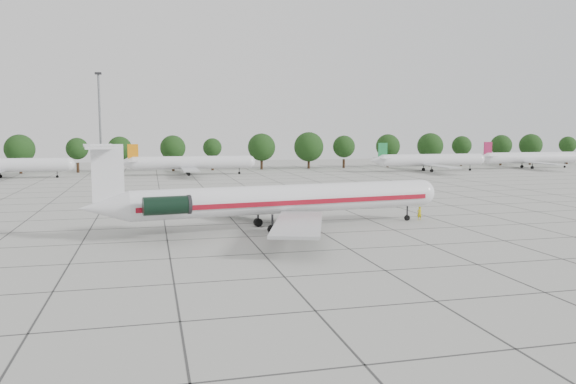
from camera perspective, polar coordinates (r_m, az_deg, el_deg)
name	(u,v)px	position (r m, az deg, el deg)	size (l,w,h in m)	color
ground	(303,221)	(66.55, 1.55, -2.98)	(260.00, 260.00, 0.00)	#A4A49D
apron_joints	(276,205)	(80.95, -1.26, -1.29)	(170.00, 170.00, 0.02)	#383838
main_airliner	(270,199)	(60.43, -1.84, -0.76)	(40.02, 31.31, 9.41)	silver
ground_crew	(419,213)	(69.11, 13.20, -2.11)	(0.60, 0.39, 1.63)	#C9B70B
bg_airliner_b	(1,166)	(137.64, -27.13, 2.40)	(28.24, 27.20, 7.40)	silver
bg_airliner_c	(191,163)	(134.61, -9.79, 2.94)	(28.24, 27.20, 7.40)	silver
bg_airliner_d	(431,160)	(148.45, 14.29, 3.15)	(28.24, 27.20, 7.40)	silver
bg_airliner_e	(530,158)	(169.04, 23.37, 3.20)	(28.24, 27.20, 7.40)	silver
tree_line	(173,148)	(148.50, -11.61, 4.41)	(249.86, 8.44, 10.22)	#332114
floodlight_mast	(100,116)	(155.86, -18.59, 7.35)	(1.60, 1.60, 25.45)	slate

